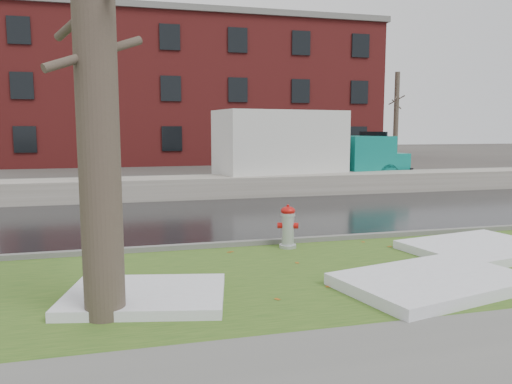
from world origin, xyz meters
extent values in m
plane|color=#47423D|center=(0.00, 0.00, 0.00)|extent=(120.00, 120.00, 0.00)
cube|color=#294D19|center=(0.00, -1.25, 0.02)|extent=(60.00, 4.50, 0.04)
cube|color=slate|center=(0.00, -5.00, 0.03)|extent=(60.00, 3.00, 0.05)
cube|color=black|center=(0.00, 4.50, 0.01)|extent=(60.00, 7.00, 0.03)
cube|color=slate|center=(0.00, 13.00, 0.01)|extent=(60.00, 9.00, 0.03)
cube|color=slate|center=(0.00, 1.00, 0.07)|extent=(60.00, 0.15, 0.14)
cube|color=#A19B94|center=(0.00, 8.70, 0.38)|extent=(60.00, 1.60, 0.75)
cube|color=maroon|center=(2.00, 30.00, 5.00)|extent=(26.00, 12.00, 10.00)
cylinder|color=brown|center=(-6.00, 26.00, 3.25)|extent=(0.36, 0.36, 6.50)
cylinder|color=brown|center=(-6.00, 26.00, 4.20)|extent=(0.84, 1.62, 0.73)
cylinder|color=brown|center=(-6.00, 26.00, 5.10)|extent=(1.08, 1.26, 0.66)
cylinder|color=brown|center=(-6.00, 26.00, 3.60)|extent=(1.40, 0.61, 0.63)
cylinder|color=brown|center=(16.00, 24.00, 3.25)|extent=(0.36, 0.36, 6.50)
cylinder|color=brown|center=(16.00, 24.00, 4.20)|extent=(0.84, 1.62, 0.73)
cylinder|color=brown|center=(16.00, 24.00, 5.10)|extent=(1.08, 1.26, 0.66)
cylinder|color=brown|center=(16.00, 24.00, 3.60)|extent=(1.40, 0.61, 0.63)
cylinder|color=#AEB2B7|center=(0.02, 0.60, 0.42)|extent=(0.32, 0.32, 0.76)
ellipsoid|color=#AA100D|center=(0.02, 0.60, 0.80)|extent=(0.38, 0.38, 0.18)
cylinder|color=#AA100D|center=(0.02, 0.60, 0.90)|extent=(0.07, 0.07, 0.05)
cylinder|color=#AA100D|center=(-0.12, 0.65, 0.50)|extent=(0.14, 0.15, 0.12)
cylinder|color=#AA100D|center=(0.17, 0.55, 0.50)|extent=(0.14, 0.15, 0.12)
cylinder|color=#AEB2B7|center=(0.08, 0.75, 0.50)|extent=(0.18, 0.15, 0.15)
cylinder|color=brown|center=(-3.44, -2.39, 3.27)|extent=(0.62, 0.62, 6.47)
cylinder|color=brown|center=(-3.44, -2.39, 3.92)|extent=(1.08, 1.32, 0.67)
cylinder|color=brown|center=(-3.44, -2.39, 3.37)|extent=(1.18, 0.83, 0.58)
cube|color=black|center=(3.92, 10.00, 0.59)|extent=(7.35, 2.14, 0.20)
cube|color=silver|center=(2.75, 9.80, 1.92)|extent=(5.24, 3.09, 2.46)
cube|color=#0D786E|center=(6.48, 10.44, 1.37)|extent=(2.44, 2.52, 1.55)
cube|color=#0D786E|center=(7.79, 10.67, 1.00)|extent=(1.42, 2.16, 0.82)
cube|color=black|center=(7.11, 10.55, 1.92)|extent=(0.38, 1.81, 0.82)
cube|color=black|center=(-0.22, 9.29, 0.30)|extent=(1.73, 1.34, 0.61)
cylinder|color=black|center=(7.32, 9.61, 0.50)|extent=(1.04, 0.44, 1.00)
cylinder|color=black|center=(6.99, 11.50, 0.50)|extent=(1.04, 0.44, 1.00)
cylinder|color=black|center=(3.18, 8.90, 0.50)|extent=(1.04, 0.44, 1.00)
cylinder|color=black|center=(2.86, 10.79, 0.50)|extent=(1.04, 0.44, 1.00)
cylinder|color=black|center=(1.74, 8.65, 0.50)|extent=(1.04, 0.44, 1.00)
cylinder|color=black|center=(1.42, 10.54, 0.50)|extent=(1.04, 0.44, 1.00)
imported|color=black|center=(-3.90, 8.10, 1.70)|extent=(0.74, 0.54, 1.90)
cube|color=silver|center=(3.55, -0.72, 0.12)|extent=(2.92, 2.45, 0.16)
cube|color=silver|center=(-2.92, -1.90, 0.11)|extent=(2.49, 2.03, 0.14)
cube|color=silver|center=(1.39, -2.40, 0.13)|extent=(3.14, 2.40, 0.18)
camera|label=1|loc=(-3.12, -8.89, 2.46)|focal=35.00mm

